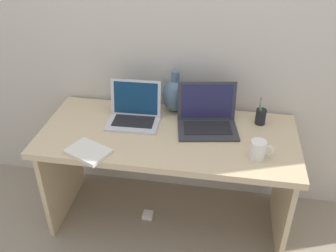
{
  "coord_description": "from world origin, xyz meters",
  "views": [
    {
      "loc": [
        0.31,
        -1.84,
        1.95
      ],
      "look_at": [
        0.0,
        0.0,
        0.76
      ],
      "focal_mm": 40.02,
      "sensor_mm": 36.0,
      "label": 1
    }
  ],
  "objects_px": {
    "green_vase": "(175,95)",
    "laptop_right": "(207,116)",
    "laptop_left": "(135,111)",
    "coffee_mug": "(258,150)",
    "power_brick": "(148,215)",
    "pen_cup": "(261,116)",
    "notebook_stack": "(88,152)"
  },
  "relations": [
    {
      "from": "green_vase",
      "to": "pen_cup",
      "type": "xyz_separation_m",
      "value": [
        0.54,
        -0.08,
        -0.06
      ]
    },
    {
      "from": "notebook_stack",
      "to": "pen_cup",
      "type": "height_order",
      "value": "pen_cup"
    },
    {
      "from": "laptop_left",
      "to": "green_vase",
      "type": "relative_size",
      "value": 1.16
    },
    {
      "from": "pen_cup",
      "to": "power_brick",
      "type": "xyz_separation_m",
      "value": [
        -0.69,
        -0.22,
        -0.75
      ]
    },
    {
      "from": "notebook_stack",
      "to": "power_brick",
      "type": "xyz_separation_m",
      "value": [
        0.26,
        0.26,
        -0.71
      ]
    },
    {
      "from": "coffee_mug",
      "to": "pen_cup",
      "type": "bearing_deg",
      "value": 85.86
    },
    {
      "from": "laptop_left",
      "to": "laptop_right",
      "type": "relative_size",
      "value": 0.82
    },
    {
      "from": "pen_cup",
      "to": "power_brick",
      "type": "height_order",
      "value": "pen_cup"
    },
    {
      "from": "laptop_right",
      "to": "power_brick",
      "type": "xyz_separation_m",
      "value": [
        -0.36,
        -0.14,
        -0.76
      ]
    },
    {
      "from": "notebook_stack",
      "to": "power_brick",
      "type": "distance_m",
      "value": 0.8
    },
    {
      "from": "coffee_mug",
      "to": "power_brick",
      "type": "height_order",
      "value": "coffee_mug"
    },
    {
      "from": "laptop_right",
      "to": "laptop_left",
      "type": "bearing_deg",
      "value": -179.03
    },
    {
      "from": "green_vase",
      "to": "notebook_stack",
      "type": "xyz_separation_m",
      "value": [
        -0.4,
        -0.55,
        -0.1
      ]
    },
    {
      "from": "pen_cup",
      "to": "coffee_mug",
      "type": "bearing_deg",
      "value": -94.14
    },
    {
      "from": "notebook_stack",
      "to": "pen_cup",
      "type": "distance_m",
      "value": 1.06
    },
    {
      "from": "pen_cup",
      "to": "power_brick",
      "type": "distance_m",
      "value": 1.04
    },
    {
      "from": "green_vase",
      "to": "laptop_right",
      "type": "bearing_deg",
      "value": -35.44
    },
    {
      "from": "laptop_left",
      "to": "laptop_right",
      "type": "distance_m",
      "value": 0.45
    },
    {
      "from": "laptop_left",
      "to": "laptop_right",
      "type": "height_order",
      "value": "laptop_right"
    },
    {
      "from": "laptop_left",
      "to": "coffee_mug",
      "type": "height_order",
      "value": "laptop_left"
    },
    {
      "from": "green_vase",
      "to": "notebook_stack",
      "type": "relative_size",
      "value": 1.23
    },
    {
      "from": "green_vase",
      "to": "notebook_stack",
      "type": "bearing_deg",
      "value": -125.94
    },
    {
      "from": "laptop_right",
      "to": "green_vase",
      "type": "height_order",
      "value": "green_vase"
    },
    {
      "from": "laptop_right",
      "to": "power_brick",
      "type": "distance_m",
      "value": 0.86
    },
    {
      "from": "green_vase",
      "to": "notebook_stack",
      "type": "height_order",
      "value": "green_vase"
    },
    {
      "from": "laptop_left",
      "to": "power_brick",
      "type": "relative_size",
      "value": 4.61
    },
    {
      "from": "notebook_stack",
      "to": "coffee_mug",
      "type": "relative_size",
      "value": 1.79
    },
    {
      "from": "laptop_right",
      "to": "green_vase",
      "type": "distance_m",
      "value": 0.27
    },
    {
      "from": "laptop_left",
      "to": "power_brick",
      "type": "xyz_separation_m",
      "value": [
        0.09,
        -0.13,
        -0.76
      ]
    },
    {
      "from": "laptop_left",
      "to": "pen_cup",
      "type": "xyz_separation_m",
      "value": [
        0.78,
        0.09,
        -0.01
      ]
    },
    {
      "from": "pen_cup",
      "to": "green_vase",
      "type": "bearing_deg",
      "value": 171.84
    },
    {
      "from": "laptop_right",
      "to": "notebook_stack",
      "type": "height_order",
      "value": "laptop_right"
    }
  ]
}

